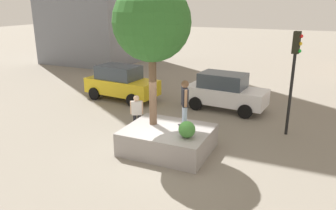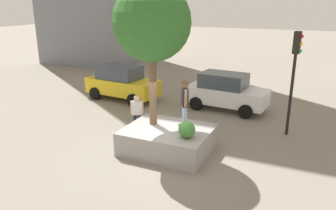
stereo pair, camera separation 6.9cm
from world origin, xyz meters
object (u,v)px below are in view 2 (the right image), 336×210
skateboarder (185,101)px  planter_ledge (168,140)px  plaza_tree (152,23)px  pedestrian_crossing (137,111)px  taxi_cab (122,82)px  traffic_light_corner (295,66)px  skateboard (184,128)px  police_car (226,91)px

skateboarder → planter_ledge: bearing=-163.8°
planter_ledge → plaza_tree: bearing=163.0°
plaza_tree → pedestrian_crossing: (-1.25, 0.94, -3.65)m
taxi_cab → traffic_light_corner: 9.33m
planter_ledge → skateboarder: size_ratio=1.76×
plaza_tree → skateboard: (1.28, -0.05, -3.65)m
planter_ledge → pedestrian_crossing: (-1.95, 1.16, 0.49)m
skateboard → planter_ledge: bearing=-163.8°
skateboarder → traffic_light_corner: size_ratio=0.42×
police_car → traffic_light_corner: traffic_light_corner is taller
skateboard → traffic_light_corner: (3.27, 3.28, 1.96)m
pedestrian_crossing → skateboard: bearing=-21.4°
police_car → pedestrian_crossing: 5.17m
skateboard → police_car: bearing=89.6°
skateboard → traffic_light_corner: size_ratio=0.17×
skateboarder → plaza_tree: bearing=177.7°
taxi_cab → police_car: taxi_cab is taller
traffic_light_corner → pedestrian_crossing: 6.53m
taxi_cab → skateboard: bearing=-40.5°
plaza_tree → traffic_light_corner: (4.55, 3.23, -1.69)m
plaza_tree → skateboard: 3.86m
traffic_light_corner → police_car: bearing=145.8°
skateboard → pedestrian_crossing: size_ratio=0.45×
planter_ledge → traffic_light_corner: bearing=41.9°
planter_ledge → pedestrian_crossing: bearing=149.4°
plaza_tree → taxi_cab: plaza_tree is taller
police_car → pedestrian_crossing: (-2.56, -4.48, -0.03)m
plaza_tree → traffic_light_corner: size_ratio=1.21×
taxi_cab → pedestrian_crossing: size_ratio=2.66×
taxi_cab → skateboarder: bearing=-40.5°
skateboard → pedestrian_crossing: bearing=158.6°
pedestrian_crossing → taxi_cab: bearing=129.4°
skateboarder → police_car: skateboarder is taller
pedestrian_crossing → police_car: bearing=60.2°
police_car → skateboarder: bearing=-90.4°
taxi_cab → plaza_tree: bearing=-47.4°
planter_ledge → police_car: police_car is taller
skateboarder → skateboard: bearing=26.6°
police_car → traffic_light_corner: bearing=-34.2°
planter_ledge → pedestrian_crossing: size_ratio=1.93×
planter_ledge → taxi_cab: taxi_cab is taller
planter_ledge → skateboarder: (0.57, 0.17, 1.51)m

